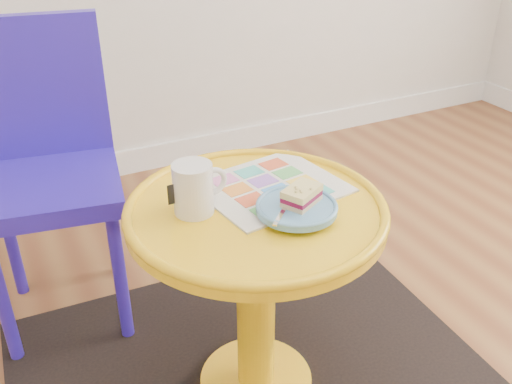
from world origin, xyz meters
name	(u,v)px	position (x,y,z in m)	size (l,w,h in m)	color
rug	(256,382)	(-0.36, 0.55, 0.00)	(1.30, 1.10, 0.01)	black
side_table	(256,264)	(-0.36, 0.55, 0.42)	(0.61, 0.61, 0.58)	yellow
chair	(45,158)	(-0.75, 1.16, 0.53)	(0.47, 0.47, 0.92)	#2D1CB6
newspaper	(270,187)	(-0.29, 0.61, 0.59)	(0.33, 0.28, 0.01)	silver
mug	(194,187)	(-0.50, 0.59, 0.65)	(0.13, 0.09, 0.12)	silver
plate	(297,208)	(-0.30, 0.47, 0.60)	(0.18, 0.18, 0.02)	#5C95C3
cake_slice	(302,195)	(-0.28, 0.48, 0.63)	(0.11, 0.10, 0.04)	#D3BC8C
fork	(285,208)	(-0.33, 0.47, 0.61)	(0.11, 0.11, 0.00)	silver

